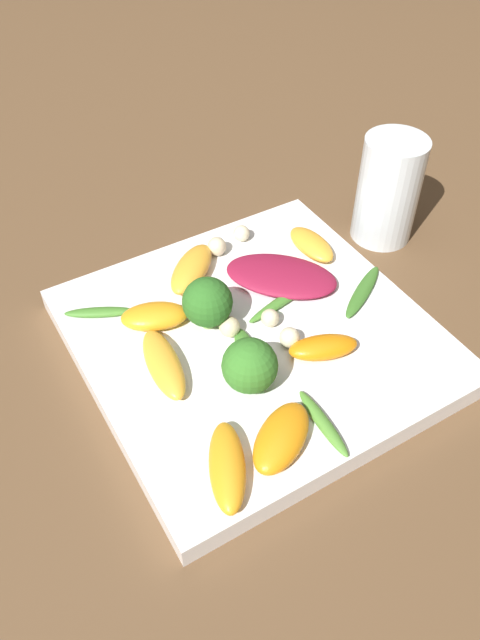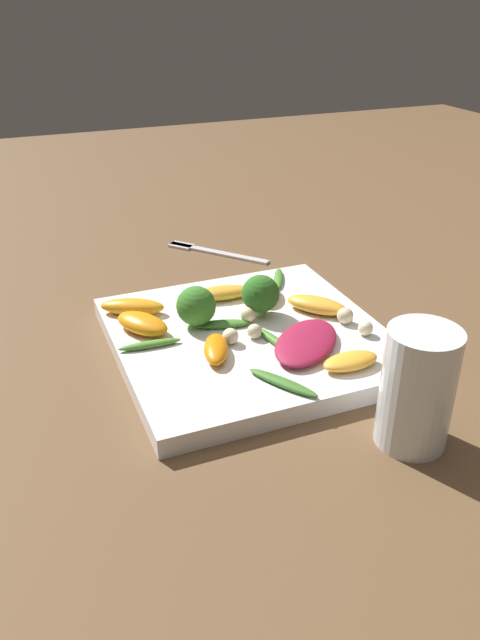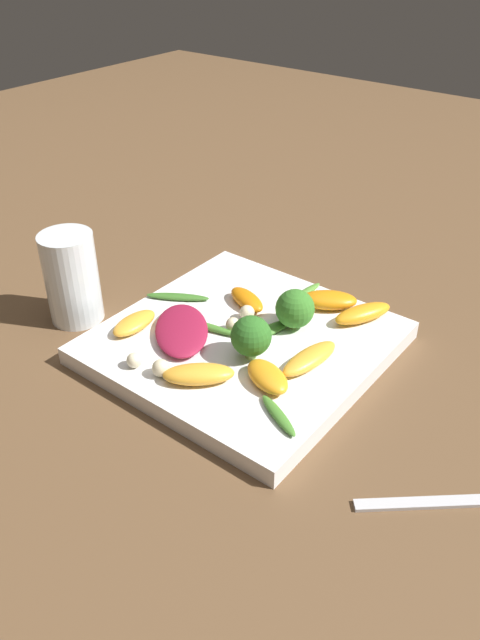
{
  "view_description": "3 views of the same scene",
  "coord_description": "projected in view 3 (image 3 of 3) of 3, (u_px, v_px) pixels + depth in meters",
  "views": [
    {
      "loc": [
        -0.3,
        0.19,
        0.4
      ],
      "look_at": [
        0.01,
        0.01,
        0.03
      ],
      "focal_mm": 35.0,
      "sensor_mm": 36.0,
      "label": 1
    },
    {
      "loc": [
        -0.23,
        -0.54,
        0.35
      ],
      "look_at": [
        -0.01,
        -0.01,
        0.04
      ],
      "focal_mm": 35.0,
      "sensor_mm": 36.0,
      "label": 2
    },
    {
      "loc": [
        0.44,
        0.34,
        0.41
      ],
      "look_at": [
        -0.0,
        -0.01,
        0.04
      ],
      "focal_mm": 35.0,
      "sensor_mm": 36.0,
      "label": 3
    }
  ],
  "objects": [
    {
      "name": "macadamia_nut_1",
      "position": [
        254.0,
        338.0,
        0.66
      ],
      "size": [
        0.02,
        0.02,
        0.02
      ],
      "color": "beige",
      "rests_on": "plate"
    },
    {
      "name": "fork",
      "position": [
        474.0,
        499.0,
        0.51
      ],
      "size": [
        0.12,
        0.13,
        0.01
      ],
      "color": "silver",
      "rests_on": "ground_plane"
    },
    {
      "name": "ground_plane",
      "position": [
        244.0,
        350.0,
        0.69
      ],
      "size": [
        2.4,
        2.4,
        0.0
      ],
      "primitive_type": "plane",
      "color": "brown"
    },
    {
      "name": "orange_segment_1",
      "position": [
        247.0,
        299.0,
        0.72
      ],
      "size": [
        0.04,
        0.06,
        0.02
      ],
      "color": "orange",
      "rests_on": "plate"
    },
    {
      "name": "arugula_sprig_2",
      "position": [
        278.0,
        415.0,
        0.57
      ],
      "size": [
        0.04,
        0.06,
        0.01
      ],
      "color": "#47842D",
      "rests_on": "plate"
    },
    {
      "name": "arugula_sprig_4",
      "position": [
        207.0,
        327.0,
        0.69
      ],
      "size": [
        0.03,
        0.08,
        0.01
      ],
      "color": "#47842D",
      "rests_on": "plate"
    },
    {
      "name": "orange_segment_6",
      "position": [
        307.0,
        360.0,
        0.63
      ],
      "size": [
        0.08,
        0.04,
        0.02
      ],
      "color": "#FCAD33",
      "rests_on": "plate"
    },
    {
      "name": "arugula_sprig_1",
      "position": [
        271.0,
        330.0,
        0.68
      ],
      "size": [
        0.06,
        0.03,
        0.01
      ],
      "color": "#3D7528",
      "rests_on": "plate"
    },
    {
      "name": "broccoli_floret_1",
      "position": [
        251.0,
        336.0,
        0.63
      ],
      "size": [
        0.04,
        0.04,
        0.05
      ],
      "color": "#84AD5B",
      "rests_on": "plate"
    },
    {
      "name": "macadamia_nut_2",
      "position": [
        230.0,
        326.0,
        0.68
      ],
      "size": [
        0.02,
        0.02,
        0.02
      ],
      "color": "beige",
      "rests_on": "plate"
    },
    {
      "name": "orange_segment_2",
      "position": [
        134.0,
        323.0,
        0.68
      ],
      "size": [
        0.06,
        0.03,
        0.01
      ],
      "color": "#FCAD33",
      "rests_on": "plate"
    },
    {
      "name": "macadamia_nut_3",
      "position": [
        134.0,
        360.0,
        0.63
      ],
      "size": [
        0.02,
        0.02,
        0.02
      ],
      "color": "beige",
      "rests_on": "plate"
    },
    {
      "name": "arugula_sprig_0",
      "position": [
        178.0,
        297.0,
        0.74
      ],
      "size": [
        0.05,
        0.07,
        0.01
      ],
      "color": "#3D7528",
      "rests_on": "plate"
    },
    {
      "name": "radicchio_leaf_0",
      "position": [
        182.0,
        330.0,
        0.67
      ],
      "size": [
        0.11,
        0.11,
        0.01
      ],
      "color": "maroon",
      "rests_on": "plate"
    },
    {
      "name": "macadamia_nut_4",
      "position": [
        161.0,
        368.0,
        0.62
      ],
      "size": [
        0.02,
        0.02,
        0.02
      ],
      "color": "beige",
      "rests_on": "plate"
    },
    {
      "name": "orange_segment_5",
      "position": [
        199.0,
        374.0,
        0.61
      ],
      "size": [
        0.07,
        0.07,
        0.02
      ],
      "color": "#FCAD33",
      "rests_on": "plate"
    },
    {
      "name": "drinking_glass",
      "position": [
        72.0,
        278.0,
        0.71
      ],
      "size": [
        0.06,
        0.06,
        0.11
      ],
      "color": "white",
      "rests_on": "ground_plane"
    },
    {
      "name": "macadamia_nut_0",
      "position": [
        247.0,
        313.0,
        0.7
      ],
      "size": [
        0.02,
        0.02,
        0.02
      ],
      "color": "beige",
      "rests_on": "plate"
    },
    {
      "name": "arugula_sprig_3",
      "position": [
        303.0,
        294.0,
        0.74
      ],
      "size": [
        0.07,
        0.01,
        0.01
      ],
      "color": "#518E33",
      "rests_on": "plate"
    },
    {
      "name": "broccoli_floret_0",
      "position": [
        295.0,
        309.0,
        0.68
      ],
      "size": [
        0.04,
        0.04,
        0.05
      ],
      "color": "#7A9E51",
      "rests_on": "plate"
    },
    {
      "name": "orange_segment_0",
      "position": [
        363.0,
        313.0,
        0.7
      ],
      "size": [
        0.08,
        0.05,
        0.02
      ],
      "color": "orange",
      "rests_on": "plate"
    },
    {
      "name": "orange_segment_3",
      "position": [
        329.0,
        300.0,
        0.72
      ],
      "size": [
        0.06,
        0.07,
        0.02
      ],
      "color": "orange",
      "rests_on": "plate"
    },
    {
      "name": "orange_segment_4",
      "position": [
        267.0,
        377.0,
        0.6
      ],
      "size": [
        0.05,
        0.06,
        0.02
      ],
      "color": "orange",
      "rests_on": "plate"
    },
    {
      "name": "plate",
      "position": [
        244.0,
        343.0,
        0.68
      ],
      "size": [
        0.28,
        0.28,
        0.02
      ],
      "color": "white",
      "rests_on": "ground_plane"
    }
  ]
}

